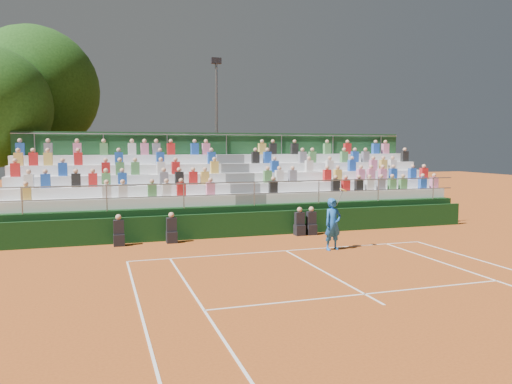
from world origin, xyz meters
name	(u,v)px	position (x,y,z in m)	size (l,w,h in m)	color
ground	(286,251)	(0.00, 0.00, 0.00)	(90.00, 90.00, 0.00)	#A94F1C
courtside_wall	(258,224)	(0.00, 3.20, 0.50)	(20.00, 0.15, 1.00)	black
line_officials	(229,228)	(-1.35, 2.75, 0.48)	(8.22, 0.40, 1.19)	black
grandstand	(237,202)	(0.00, 6.44, 1.08)	(20.00, 5.20, 4.40)	black
tennis_player	(333,224)	(1.66, -0.34, 0.94)	(0.91, 0.57, 2.22)	blue
tree_east	(34,91)	(-9.61, 14.73, 6.85)	(7.18, 7.18, 10.45)	#3A2315
floodlight_mast	(217,122)	(0.59, 13.12, 5.16)	(0.60, 0.25, 8.95)	gray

